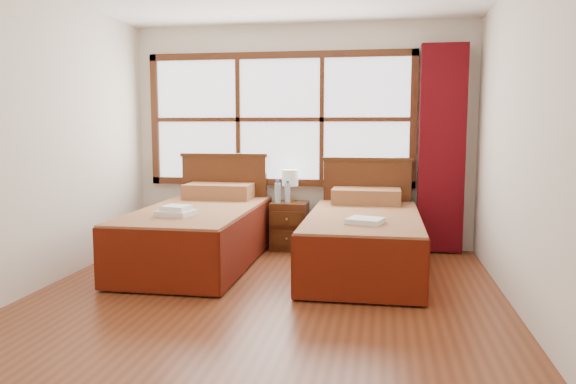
# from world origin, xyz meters

# --- Properties ---
(floor) EXTENTS (4.50, 4.50, 0.00)m
(floor) POSITION_xyz_m (0.00, 0.00, 0.00)
(floor) COLOR brown
(floor) RESTS_ON ground
(wall_back) EXTENTS (4.00, 0.00, 4.00)m
(wall_back) POSITION_xyz_m (0.00, 2.25, 1.30)
(wall_back) COLOR silver
(wall_back) RESTS_ON floor
(wall_left) EXTENTS (0.00, 4.50, 4.50)m
(wall_left) POSITION_xyz_m (-2.00, 0.00, 1.30)
(wall_left) COLOR silver
(wall_left) RESTS_ON floor
(wall_right) EXTENTS (0.00, 4.50, 4.50)m
(wall_right) POSITION_xyz_m (2.00, 0.00, 1.30)
(wall_right) COLOR silver
(wall_right) RESTS_ON floor
(window) EXTENTS (3.16, 0.06, 1.56)m
(window) POSITION_xyz_m (-0.25, 2.21, 1.50)
(window) COLOR white
(window) RESTS_ON wall_back
(curtain) EXTENTS (0.50, 0.16, 2.30)m
(curtain) POSITION_xyz_m (1.60, 2.11, 1.17)
(curtain) COLOR #5B090F
(curtain) RESTS_ON wall_back
(bed_left) EXTENTS (1.13, 2.19, 1.10)m
(bed_left) POSITION_xyz_m (-0.91, 1.20, 0.34)
(bed_left) COLOR #42240D
(bed_left) RESTS_ON floor
(bed_right) EXTENTS (1.10, 2.13, 1.07)m
(bed_right) POSITION_xyz_m (0.78, 1.20, 0.33)
(bed_right) COLOR #42240D
(bed_right) RESTS_ON floor
(nightstand) EXTENTS (0.41, 0.41, 0.55)m
(nightstand) POSITION_xyz_m (-0.09, 1.99, 0.28)
(nightstand) COLOR #4B2410
(nightstand) RESTS_ON floor
(towels_left) EXTENTS (0.37, 0.33, 0.09)m
(towels_left) POSITION_xyz_m (-0.96, 0.66, 0.63)
(towels_left) COLOR white
(towels_left) RESTS_ON bed_left
(towels_right) EXTENTS (0.36, 0.34, 0.05)m
(towels_right) POSITION_xyz_m (0.81, 0.63, 0.59)
(towels_right) COLOR white
(towels_right) RESTS_ON bed_right
(lamp) EXTENTS (0.19, 0.19, 0.37)m
(lamp) POSITION_xyz_m (-0.10, 2.08, 0.81)
(lamp) COLOR #C18E3E
(lamp) RESTS_ON nightstand
(bottle_near) EXTENTS (0.07, 0.07, 0.26)m
(bottle_near) POSITION_xyz_m (-0.22, 1.95, 0.67)
(bottle_near) COLOR #A3BFD1
(bottle_near) RESTS_ON nightstand
(bottle_far) EXTENTS (0.07, 0.07, 0.25)m
(bottle_far) POSITION_xyz_m (-0.12, 1.98, 0.67)
(bottle_far) COLOR #A3BFD1
(bottle_far) RESTS_ON nightstand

